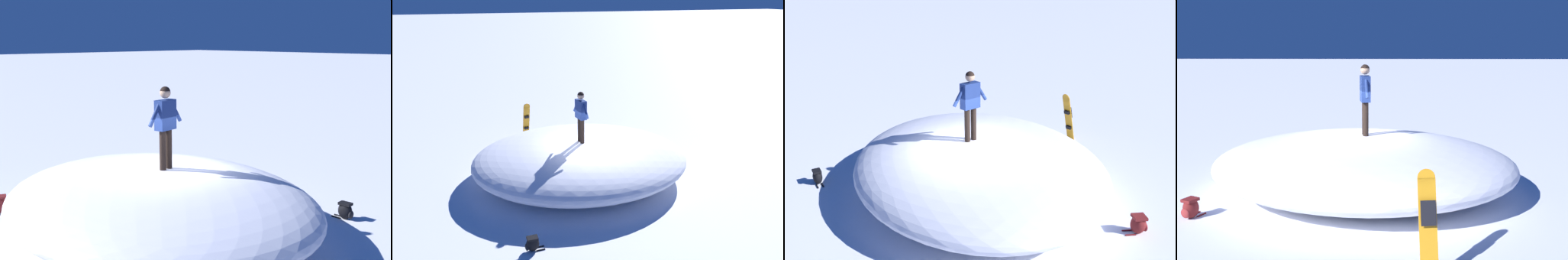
% 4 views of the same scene
% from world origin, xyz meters
% --- Properties ---
extents(ground, '(240.00, 240.00, 0.00)m').
position_xyz_m(ground, '(0.00, 0.00, 0.00)').
color(ground, white).
extents(snow_mound, '(8.33, 7.24, 1.38)m').
position_xyz_m(snow_mound, '(0.19, -0.51, 0.69)').
color(snow_mound, white).
rests_on(snow_mound, ground).
extents(snowboarder_standing, '(0.29, 1.05, 1.77)m').
position_xyz_m(snowboarder_standing, '(0.23, -0.32, 2.44)').
color(snowboarder_standing, black).
rests_on(snowboarder_standing, snow_mound).
extents(backpack_near, '(0.50, 0.25, 0.40)m').
position_xyz_m(backpack_near, '(2.62, 3.08, 0.21)').
color(backpack_near, black).
rests_on(backpack_near, ground).
extents(backpack_far, '(0.43, 0.55, 0.44)m').
position_xyz_m(backpack_far, '(-3.38, -2.46, 0.22)').
color(backpack_far, maroon).
rests_on(backpack_far, ground).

